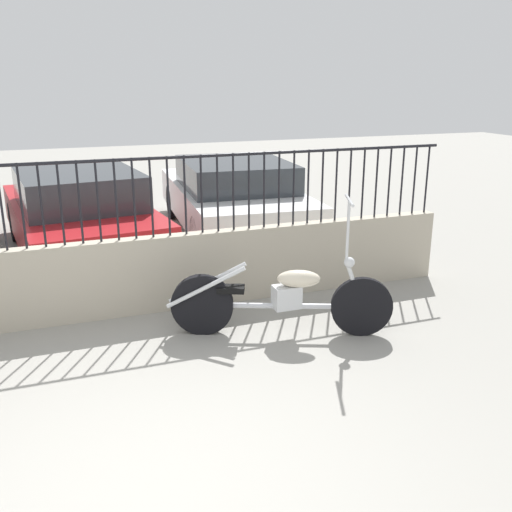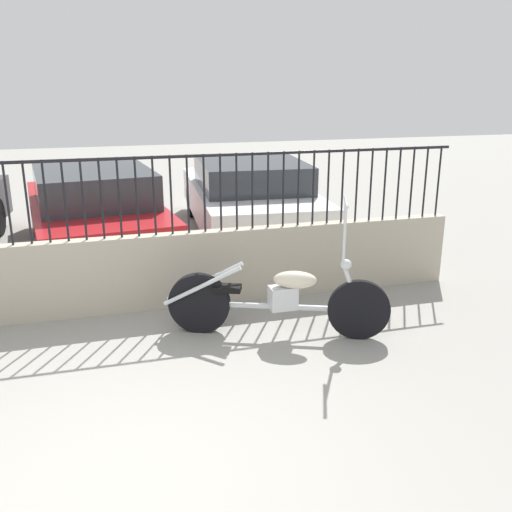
% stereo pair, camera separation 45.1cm
% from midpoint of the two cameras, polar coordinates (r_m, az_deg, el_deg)
% --- Properties ---
extents(ground_plane, '(40.00, 40.00, 0.00)m').
position_cam_midpoint_polar(ground_plane, '(4.13, -14.60, -21.81)').
color(ground_plane, gray).
extents(low_wall, '(8.66, 0.18, 0.88)m').
position_cam_midpoint_polar(low_wall, '(6.57, -17.63, -2.39)').
color(low_wall, '#B2A893').
rests_on(low_wall, ground_plane).
extents(fence_railing, '(8.66, 0.04, 0.89)m').
position_cam_midpoint_polar(fence_railing, '(6.32, -18.48, 6.35)').
color(fence_railing, black).
rests_on(fence_railing, low_wall).
extents(motorcycle_silver, '(2.21, 1.01, 1.46)m').
position_cam_midpoint_polar(motorcycle_silver, '(5.88, -0.72, -4.28)').
color(motorcycle_silver, black).
rests_on(motorcycle_silver, ground_plane).
extents(car_red, '(2.25, 4.27, 1.30)m').
position_cam_midpoint_polar(car_red, '(8.92, -18.66, 4.08)').
color(car_red, black).
rests_on(car_red, ground_plane).
extents(car_white, '(2.15, 4.44, 1.26)m').
position_cam_midpoint_polar(car_white, '(9.78, -3.62, 6.02)').
color(car_white, black).
rests_on(car_white, ground_plane).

